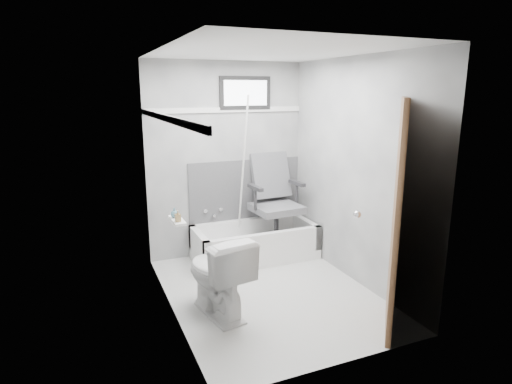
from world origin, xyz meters
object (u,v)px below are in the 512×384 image
toilet (217,275)px  soap_bottle_b (174,212)px  bathtub (255,242)px  door (446,224)px  soap_bottle_a (178,216)px  office_chair (276,201)px

toilet → soap_bottle_b: bearing=-47.9°
bathtub → door: (0.75, -2.21, 0.79)m
soap_bottle_a → soap_bottle_b: soap_bottle_a is taller
soap_bottle_a → soap_bottle_b: size_ratio=1.14×
soap_bottle_b → soap_bottle_a: bearing=-90.0°
office_chair → soap_bottle_a: office_chair is taller
toilet → bathtub: bearing=-137.0°
bathtub → office_chair: (0.30, 0.01, 0.49)m
toilet → door: 2.02m
toilet → office_chair: bearing=-145.2°
bathtub → office_chair: bearing=2.9°
toilet → soap_bottle_a: bearing=-28.8°
toilet → door: size_ratio=0.40×
soap_bottle_b → bathtub: bearing=37.0°
office_chair → toilet: size_ratio=1.46×
soap_bottle_a → door: bearing=-31.8°
toilet → door: (1.60, -1.08, 0.61)m
bathtub → door: size_ratio=0.75×
bathtub → door: 2.46m
bathtub → soap_bottle_a: 1.73m
bathtub → soap_bottle_a: size_ratio=14.50×
door → soap_bottle_b: door is taller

